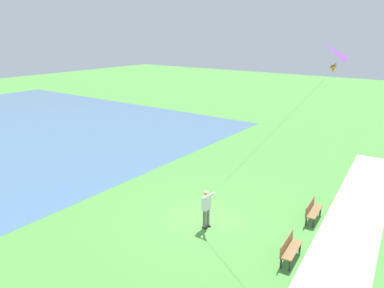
% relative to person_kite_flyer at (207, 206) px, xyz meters
% --- Properties ---
extents(ground_plane, '(120.00, 120.00, 0.00)m').
position_rel_person_kite_flyer_xyz_m(ground_plane, '(0.47, -0.52, -1.05)').
color(ground_plane, '#4C8E3D').
extents(person_kite_flyer, '(0.62, 0.52, 1.83)m').
position_rel_person_kite_flyer_xyz_m(person_kite_flyer, '(0.00, 0.00, 0.00)').
color(person_kite_flyer, '#232328').
rests_on(person_kite_flyer, ground).
extents(flying_kite, '(4.55, 1.59, 5.97)m').
position_rel_person_kite_flyer_xyz_m(flying_kite, '(-4.44, 0.57, 6.33)').
color(flying_kite, purple).
extents(park_bench_near_walkway, '(0.57, 1.53, 0.88)m').
position_rel_person_kite_flyer_xyz_m(park_bench_near_walkway, '(-3.50, -3.36, -0.54)').
color(park_bench_near_walkway, olive).
rests_on(park_bench_near_walkway, ground).
extents(park_bench_far_walkway, '(0.57, 1.53, 0.88)m').
position_rel_person_kite_flyer_xyz_m(park_bench_far_walkway, '(-3.80, 0.13, -0.54)').
color(park_bench_far_walkway, olive).
rests_on(park_bench_far_walkway, ground).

